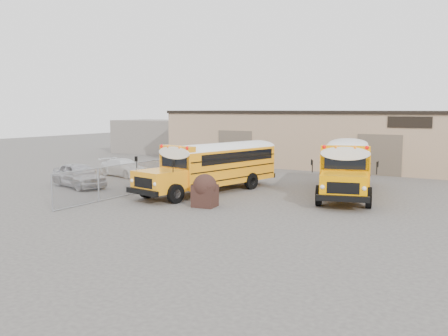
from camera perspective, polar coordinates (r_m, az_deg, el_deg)
The scene contains 10 objects.
ground at distance 25.58m, azimuth 0.37°, elevation -4.10°, with size 120.00×120.00×0.00m, color #484542.
warehouse at distance 43.63m, azimuth 13.78°, elevation 3.35°, with size 30.20×10.20×4.67m.
chainlink_fence at distance 31.20m, azimuth -6.37°, elevation -0.49°, with size 0.07×18.07×1.81m.
distant_building_left at distance 55.86m, azimuth -7.75°, elevation 3.60°, with size 8.00×6.00×3.60m, color slate.
school_bus_left at distance 33.72m, azimuth 5.84°, elevation 1.36°, with size 4.31×10.12×2.88m.
school_bus_right at distance 35.52m, azimuth 14.02°, elevation 1.57°, with size 5.13×10.50×2.99m.
tarp_bundle at distance 24.65m, azimuth -2.20°, elevation -2.53°, with size 1.21×1.20×1.64m.
car_silver at distance 32.04m, azimuth -16.27°, elevation -0.79°, with size 1.79×4.45×1.52m, color #B1B1B6.
car_white at distance 36.62m, azimuth -11.35°, elevation 0.05°, with size 1.75×4.31×1.25m, color silver.
car_dark at distance 38.34m, azimuth -2.87°, elevation 0.73°, with size 1.69×4.83×1.59m, color black.
Camera 1 is at (12.68, -21.68, 4.82)m, focal length 40.00 mm.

